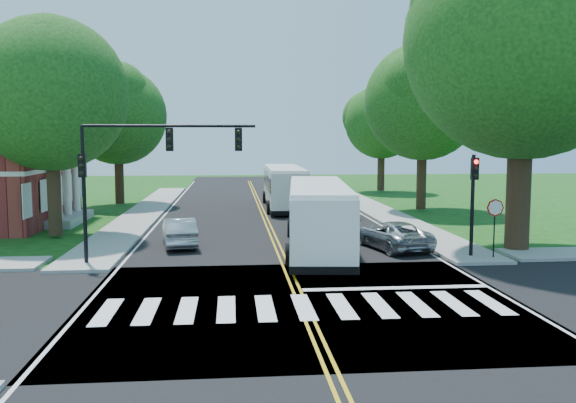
{
  "coord_description": "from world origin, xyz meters",
  "views": [
    {
      "loc": [
        -2.21,
        -18.9,
        5.21
      ],
      "look_at": [
        0.34,
        8.4,
        2.4
      ],
      "focal_mm": 38.0,
      "sensor_mm": 36.0,
      "label": 1
    }
  ],
  "objects": [
    {
      "name": "tree_east_far",
      "position": [
        12.5,
        40.0,
        6.86
      ],
      "size": [
        7.2,
        7.2,
        10.34
      ],
      "color": "#352715",
      "rests_on": "ground"
    },
    {
      "name": "suv",
      "position": [
        5.41,
        9.14,
        0.68
      ],
      "size": [
        3.21,
        5.15,
        1.33
      ],
      "primitive_type": "imported",
      "rotation": [
        0.0,
        0.0,
        3.37
      ],
      "color": "#B9BAC0",
      "rests_on": "road"
    },
    {
      "name": "stop_bar",
      "position": [
        3.5,
        1.6,
        0.02
      ],
      "size": [
        6.6,
        0.4,
        0.01
      ],
      "primitive_type": "cube",
      "color": "silver",
      "rests_on": "road"
    },
    {
      "name": "ground",
      "position": [
        0.0,
        0.0,
        0.0
      ],
      "size": [
        140.0,
        140.0,
        0.0
      ],
      "primitive_type": "plane",
      "color": "#0F3F10",
      "rests_on": "ground"
    },
    {
      "name": "bus_lead",
      "position": [
        1.82,
        9.09,
        1.67
      ],
      "size": [
        3.86,
        12.32,
        3.13
      ],
      "rotation": [
        0.0,
        0.0,
        3.04
      ],
      "color": "silver",
      "rests_on": "road"
    },
    {
      "name": "bus_follow",
      "position": [
        1.76,
        26.76,
        1.65
      ],
      "size": [
        3.06,
        12.06,
        3.11
      ],
      "rotation": [
        0.0,
        0.0,
        3.13
      ],
      "color": "silver",
      "rests_on": "road"
    },
    {
      "name": "dark_sedan",
      "position": [
        5.1,
        21.68,
        0.65
      ],
      "size": [
        2.07,
        4.52,
        1.28
      ],
      "primitive_type": "imported",
      "rotation": [
        0.0,
        0.0,
        3.2
      ],
      "color": "black",
      "rests_on": "road"
    },
    {
      "name": "cross_road",
      "position": [
        0.0,
        0.0,
        0.01
      ],
      "size": [
        60.0,
        12.0,
        0.01
      ],
      "primitive_type": "cube",
      "color": "black",
      "rests_on": "ground"
    },
    {
      "name": "tree_west_near",
      "position": [
        -11.5,
        14.0,
        7.53
      ],
      "size": [
        8.0,
        8.0,
        11.4
      ],
      "color": "#352715",
      "rests_on": "ground"
    },
    {
      "name": "edge_line_w",
      "position": [
        -6.8,
        22.0,
        0.01
      ],
      "size": [
        0.12,
        70.0,
        0.01
      ],
      "primitive_type": "cube",
      "color": "silver",
      "rests_on": "road"
    },
    {
      "name": "road",
      "position": [
        0.0,
        18.0,
        0.01
      ],
      "size": [
        14.0,
        96.0,
        0.01
      ],
      "primitive_type": "cube",
      "color": "black",
      "rests_on": "ground"
    },
    {
      "name": "signal_ne",
      "position": [
        8.2,
        6.44,
        2.96
      ],
      "size": [
        0.3,
        0.46,
        4.4
      ],
      "color": "black",
      "rests_on": "ground"
    },
    {
      "name": "center_line",
      "position": [
        0.0,
        22.0,
        0.01
      ],
      "size": [
        0.36,
        70.0,
        0.01
      ],
      "primitive_type": "cube",
      "color": "gold",
      "rests_on": "road"
    },
    {
      "name": "tree_east_mid",
      "position": [
        11.5,
        24.0,
        7.86
      ],
      "size": [
        8.4,
        8.4,
        11.93
      ],
      "color": "#352715",
      "rests_on": "ground"
    },
    {
      "name": "sidewalk_ne",
      "position": [
        8.3,
        25.0,
        0.07
      ],
      "size": [
        2.6,
        40.0,
        0.15
      ],
      "primitive_type": "cube",
      "color": "gray",
      "rests_on": "ground"
    },
    {
      "name": "stop_sign",
      "position": [
        9.0,
        5.98,
        2.03
      ],
      "size": [
        0.76,
        0.08,
        2.53
      ],
      "color": "black",
      "rests_on": "ground"
    },
    {
      "name": "signal_nw",
      "position": [
        -5.86,
        6.43,
        4.38
      ],
      "size": [
        7.15,
        0.46,
        5.66
      ],
      "color": "black",
      "rests_on": "ground"
    },
    {
      "name": "sidewalk_nw",
      "position": [
        -8.3,
        25.0,
        0.07
      ],
      "size": [
        2.6,
        40.0,
        0.15
      ],
      "primitive_type": "cube",
      "color": "gray",
      "rests_on": "ground"
    },
    {
      "name": "tree_west_far",
      "position": [
        -11.0,
        30.0,
        7.0
      ],
      "size": [
        7.6,
        7.6,
        10.67
      ],
      "color": "#352715",
      "rests_on": "ground"
    },
    {
      "name": "edge_line_e",
      "position": [
        6.8,
        22.0,
        0.01
      ],
      "size": [
        0.12,
        70.0,
        0.01
      ],
      "primitive_type": "cube",
      "color": "silver",
      "rests_on": "road"
    },
    {
      "name": "tree_ne_big",
      "position": [
        11.0,
        8.0,
        9.62
      ],
      "size": [
        10.8,
        10.8,
        14.91
      ],
      "color": "#352715",
      "rests_on": "ground"
    },
    {
      "name": "hatchback",
      "position": [
        -4.75,
        10.76,
        0.71
      ],
      "size": [
        2.11,
        4.4,
        1.39
      ],
      "primitive_type": "imported",
      "rotation": [
        0.0,
        0.0,
        3.3
      ],
      "color": "#A9ADB1",
      "rests_on": "road"
    },
    {
      "name": "crosswalk",
      "position": [
        0.0,
        -0.5,
        0.02
      ],
      "size": [
        12.6,
        3.0,
        0.01
      ],
      "primitive_type": "cube",
      "color": "silver",
      "rests_on": "road"
    }
  ]
}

